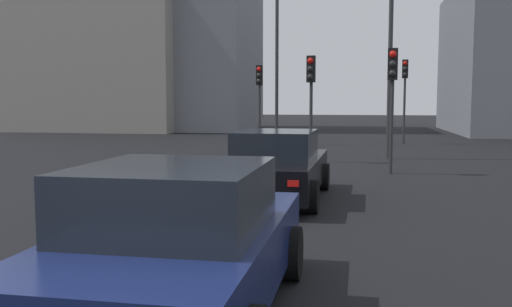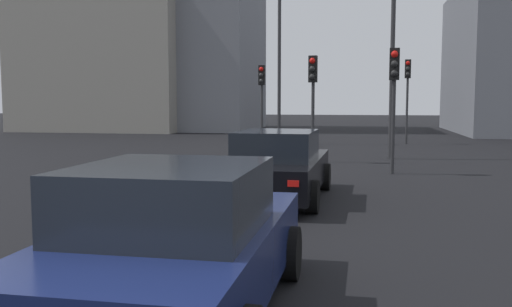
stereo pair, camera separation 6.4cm
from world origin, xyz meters
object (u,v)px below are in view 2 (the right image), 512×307
Objects in this scene: traffic_light_far_left at (394,84)px; street_lamp_far at (279,51)px; car_navy_second at (176,243)px; traffic_light_far_right at (262,88)px; traffic_light_near_left at (313,86)px; car_black_lead at (278,166)px; street_lamp_kerbside at (393,38)px; traffic_light_near_right at (408,83)px.

street_lamp_far is (10.27, 4.82, 1.89)m from traffic_light_far_left.
traffic_light_far_right is (20.06, 2.73, 1.95)m from car_navy_second.
traffic_light_near_left is 0.47× the size of street_lamp_far.
car_black_lead is 1.27× the size of traffic_light_near_left.
traffic_light_far_left is 4.67m from street_lamp_kerbside.
traffic_light_far_left is (4.69, -2.66, 1.89)m from car_black_lead.
traffic_light_far_left is at bearing 33.07° from traffic_light_far_right.
street_lamp_kerbside reaches higher than traffic_light_far_right.
traffic_light_near_left is 0.98× the size of traffic_light_far_right.
traffic_light_near_left is 1.01× the size of traffic_light_far_left.
traffic_light_near_right is 1.10× the size of traffic_light_far_right.
traffic_light_far_right is at bearing 8.09° from car_navy_second.
street_lamp_kerbside reaches higher than car_navy_second.
car_black_lead is 10.12m from street_lamp_kerbside.
car_navy_second is at bearing 9.04° from traffic_light_far_right.
street_lamp_kerbside is (-7.30, 1.13, 1.41)m from traffic_light_near_right.
street_lamp_far is (-1.35, 6.12, 1.55)m from traffic_light_near_right.
street_lamp_kerbside is 0.96× the size of street_lamp_far.
traffic_light_near_right is at bearing 164.23° from traffic_light_near_left.
street_lamp_far is at bearing 9.41° from car_black_lead.
traffic_light_far_left is at bearing 1.97° from traffic_light_near_right.
car_navy_second is 1.03× the size of traffic_light_near_right.
street_lamp_kerbside is (9.02, -2.82, 3.64)m from car_black_lead.
traffic_light_near_left is 6.77m from traffic_light_far_right.
car_navy_second is 1.13× the size of traffic_light_far_right.
street_lamp_far is (1.54, -0.59, 1.81)m from traffic_light_far_right.
car_navy_second is at bearing 169.70° from street_lamp_kerbside.
street_lamp_far reaches higher than traffic_light_far_left.
traffic_light_far_left is (11.33, -2.68, 1.87)m from car_navy_second.
traffic_light_far_left is at bearing 177.82° from street_lamp_kerbside.
car_black_lead is at bearing 6.45° from traffic_light_near_left.
traffic_light_far_left is at bearing -28.34° from car_black_lead.
traffic_light_far_right is (13.42, 2.75, 1.97)m from car_black_lead.
street_lamp_far is at bearing -69.22° from traffic_light_near_right.
traffic_light_far_left is 10.27m from traffic_light_far_right.
traffic_light_near_left is at bearing -14.74° from traffic_light_near_right.
car_black_lead is at bearing 0.14° from car_navy_second.
traffic_light_near_right is at bearing -77.56° from street_lamp_far.
car_black_lead is 1.28× the size of traffic_light_far_left.
traffic_light_far_left is at bearing -154.86° from street_lamp_far.
car_black_lead is 6.64m from car_navy_second.
car_navy_second is 1.17× the size of traffic_light_far_left.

